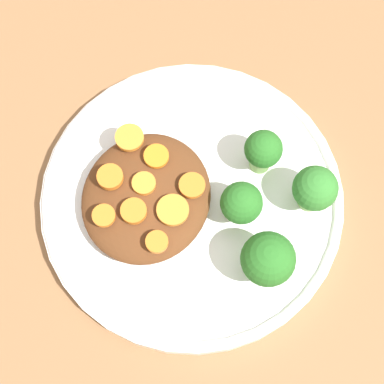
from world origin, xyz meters
name	(u,v)px	position (x,y,z in m)	size (l,w,h in m)	color
ground_plane	(192,204)	(0.00, 0.00, 0.00)	(4.00, 4.00, 0.00)	#8C603D
plate	(192,200)	(0.00, 0.00, 0.01)	(0.27, 0.27, 0.02)	white
stew_mound	(146,197)	(-0.02, 0.04, 0.03)	(0.12, 0.11, 0.03)	#5B3319
broccoli_floret_0	(263,151)	(0.05, -0.05, 0.05)	(0.03, 0.03, 0.05)	#7FA85B
broccoli_floret_1	(241,205)	(0.00, -0.04, 0.05)	(0.04, 0.04, 0.05)	#759E51
broccoli_floret_2	(268,259)	(-0.04, -0.08, 0.05)	(0.04, 0.04, 0.06)	#7FA85B
broccoli_floret_3	(315,189)	(0.03, -0.10, 0.05)	(0.04, 0.04, 0.05)	#7FA85B
carrot_slice_0	(110,177)	(-0.02, 0.07, 0.05)	(0.02, 0.02, 0.01)	orange
carrot_slice_1	(144,183)	(-0.01, 0.04, 0.05)	(0.02, 0.02, 0.00)	orange
carrot_slice_2	(173,210)	(-0.03, 0.01, 0.05)	(0.03, 0.03, 0.00)	orange
carrot_slice_3	(134,211)	(-0.04, 0.04, 0.05)	(0.02, 0.02, 0.01)	orange
carrot_slice_4	(156,156)	(0.01, 0.04, 0.05)	(0.02, 0.02, 0.00)	orange
carrot_slice_5	(157,242)	(-0.06, 0.01, 0.05)	(0.02, 0.02, 0.01)	orange
carrot_slice_6	(129,138)	(0.02, 0.07, 0.05)	(0.02, 0.02, 0.00)	orange
carrot_slice_7	(104,216)	(-0.05, 0.06, 0.05)	(0.02, 0.02, 0.00)	orange
carrot_slice_8	(197,182)	(0.00, 0.00, 0.05)	(0.02, 0.02, 0.00)	orange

